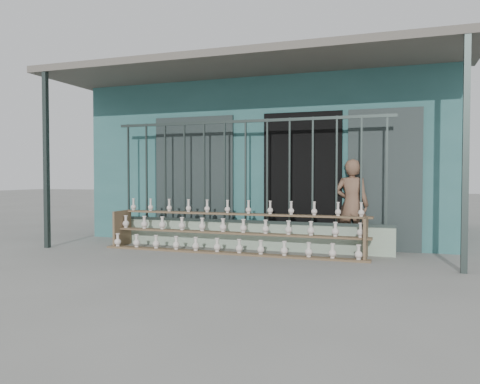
% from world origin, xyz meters
% --- Properties ---
extents(ground, '(60.00, 60.00, 0.00)m').
position_xyz_m(ground, '(0.00, 0.00, 0.00)').
color(ground, slate).
extents(workshop_building, '(7.40, 6.60, 3.21)m').
position_xyz_m(workshop_building, '(0.00, 4.23, 1.62)').
color(workshop_building, '#2C5C5C').
rests_on(workshop_building, ground).
extents(parapet_wall, '(5.00, 0.20, 0.45)m').
position_xyz_m(parapet_wall, '(0.00, 1.30, 0.23)').
color(parapet_wall, '#93AA91').
rests_on(parapet_wall, ground).
extents(security_fence, '(5.00, 0.04, 1.80)m').
position_xyz_m(security_fence, '(-0.00, 1.30, 1.35)').
color(security_fence, '#283330').
rests_on(security_fence, parapet_wall).
extents(shelf_rack, '(4.50, 0.68, 0.85)m').
position_xyz_m(shelf_rack, '(-0.09, 0.89, 0.36)').
color(shelf_rack, brown).
rests_on(shelf_rack, ground).
extents(elderly_woman, '(0.59, 0.41, 1.56)m').
position_xyz_m(elderly_woman, '(1.77, 1.69, 0.78)').
color(elderly_woman, brown).
rests_on(elderly_woman, ground).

